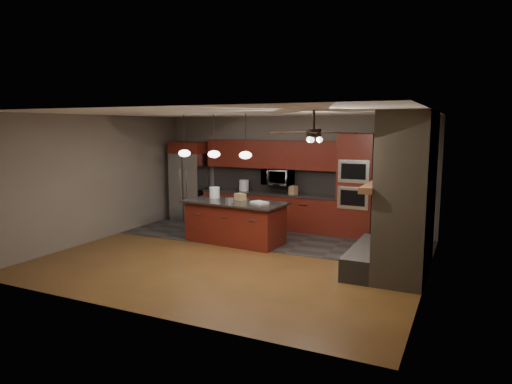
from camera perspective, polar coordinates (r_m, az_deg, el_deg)
The scene contains 22 objects.
ground at distance 9.07m, azimuth -2.43°, elevation -8.12°, with size 7.00×7.00×0.00m, color brown.
ceiling at distance 8.70m, azimuth -2.55°, elevation 9.86°, with size 7.00×6.00×0.02m, color white.
back_wall at distance 11.50m, azimuth 4.50°, elevation 2.46°, with size 7.00×0.02×2.80m, color #665D51.
right_wall at distance 7.80m, azimuth 20.90°, elevation -0.80°, with size 0.02×6.00×2.80m, color #665D51.
left_wall at distance 10.85m, azimuth -19.08°, elevation 1.69°, with size 0.02×6.00×2.80m, color #665D51.
slate_tile_patch at distance 10.64m, azimuth 2.10°, elevation -5.62°, with size 7.00×2.40×0.01m, color #312E2C.
fireplace_column at distance 8.25m, azimuth 17.89°, elevation -0.91°, with size 1.30×2.10×2.80m.
back_cabinetry at distance 11.50m, azimuth 1.81°, elevation -0.06°, with size 3.59×0.64×2.20m.
oven_tower at distance 10.74m, azimuth 12.41°, elevation 0.77°, with size 0.80×0.63×2.38m.
microwave at distance 11.38m, azimuth 2.75°, elevation 1.91°, with size 0.73×0.41×0.50m, color silver.
refrigerator at distance 12.47m, azimuth -8.23°, elevation 1.30°, with size 0.92×0.75×2.13m.
kitchen_island at distance 10.07m, azimuth -2.64°, elevation -3.74°, with size 2.32×1.20×0.92m.
white_bucket at distance 10.47m, azimuth -5.21°, elevation -0.07°, with size 0.23×0.23×0.25m, color white.
paint_can at distance 9.76m, azimuth -3.34°, elevation -1.05°, with size 0.18×0.18×0.12m, color silver.
paint_tray at distance 9.73m, azimuth 0.44°, elevation -1.31°, with size 0.36×0.25×0.04m, color silver.
cardboard_box at distance 10.13m, azimuth -1.99°, elevation -0.61°, with size 0.23×0.17×0.15m, color #9F8152.
counter_bucket at distance 11.75m, azimuth -1.51°, elevation 0.84°, with size 0.25×0.25×0.28m, color silver.
counter_box at distance 11.16m, azimuth 4.67°, elevation 0.24°, with size 0.19×0.15×0.21m, color #9F7652.
pendant_left at distance 10.17m, azimuth -8.93°, elevation 4.83°, with size 0.26×0.26×0.92m.
pendant_center at distance 9.77m, azimuth -5.28°, elevation 4.76°, with size 0.26×0.26×0.92m.
pendant_right at distance 9.41m, azimuth -1.33°, elevation 4.66°, with size 0.26×0.26×0.92m.
ceiling_fan at distance 7.26m, azimuth 7.21°, elevation 7.43°, with size 1.27×1.33×0.41m.
Camera 1 is at (4.06, -7.69, 2.55)m, focal length 32.00 mm.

